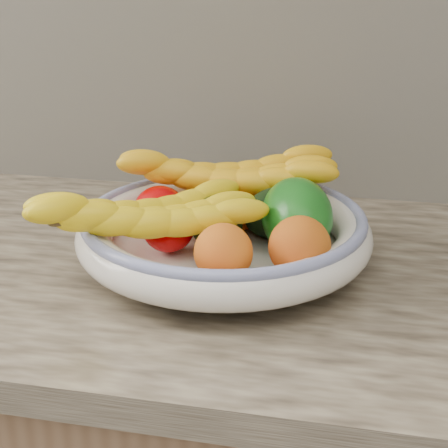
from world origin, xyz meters
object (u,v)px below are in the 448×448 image
banana_bunch_back (226,181)px  banana_bunch_front (147,222)px  green_mango (297,216)px  fruit_bowl (224,232)px

banana_bunch_back → banana_bunch_front: banana_bunch_back is taller
green_mango → fruit_bowl: bearing=164.6°
banana_bunch_back → banana_bunch_front: 0.18m
green_mango → banana_bunch_back: size_ratio=0.42×
green_mango → banana_bunch_front: bearing=-177.2°
banana_bunch_back → banana_bunch_front: bearing=-121.7°
banana_bunch_back → banana_bunch_front: size_ratio=1.06×
fruit_bowl → banana_bunch_front: 0.11m
banana_bunch_back → green_mango: bearing=-47.8°
fruit_bowl → green_mango: green_mango is taller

